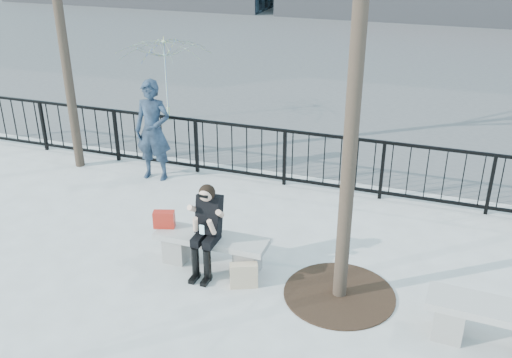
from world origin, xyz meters
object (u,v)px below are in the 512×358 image
(bench_main, at_px, (212,247))
(seated_woman, at_px, (206,230))
(standing_man, at_px, (153,131))
(bench_second, at_px, (504,323))

(bench_main, relative_size, seated_woman, 1.23)
(bench_main, distance_m, seated_woman, 0.40)
(standing_man, bearing_deg, bench_second, -29.86)
(bench_second, bearing_deg, standing_man, 157.79)
(bench_main, distance_m, bench_second, 3.92)
(bench_second, relative_size, standing_man, 0.92)
(seated_woman, bearing_deg, bench_second, -4.28)
(bench_second, distance_m, standing_man, 6.83)
(bench_main, xyz_separation_m, bench_second, (3.90, -0.45, 0.02))
(standing_man, bearing_deg, bench_main, -52.25)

